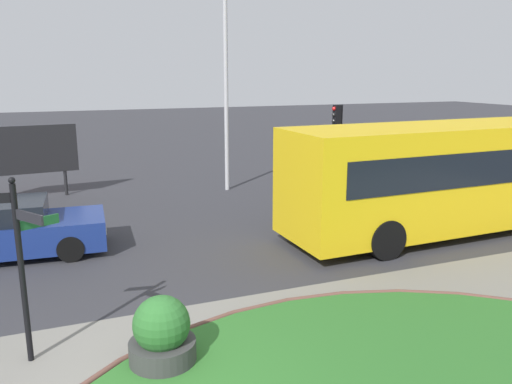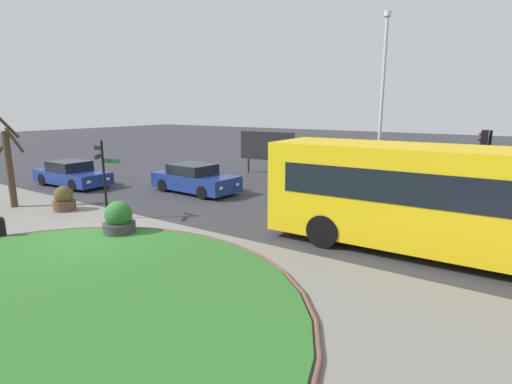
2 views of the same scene
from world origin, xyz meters
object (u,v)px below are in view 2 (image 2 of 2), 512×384
(planter_kerbside, at_px, (119,220))
(street_tree_bare, at_px, (10,164))
(bus_yellow, at_px, (456,200))
(traffic_light_near, at_px, (485,151))
(signpost_directional, at_px, (104,173))
(lamppost_tall, at_px, (382,99))
(billboard_left, at_px, (267,147))
(planter_near_signpost, at_px, (64,200))
(car_near_lane, at_px, (72,174))
(bollard_foreground, at_px, (1,227))
(car_far_lane, at_px, (195,179))

(planter_kerbside, height_order, street_tree_bare, street_tree_bare)
(bus_yellow, bearing_deg, traffic_light_near, 87.84)
(signpost_directional, xyz_separation_m, lamppost_tall, (6.80, 10.57, 2.72))
(billboard_left, bearing_deg, planter_near_signpost, -105.26)
(signpost_directional, height_order, billboard_left, signpost_directional)
(lamppost_tall, relative_size, planter_near_signpost, 8.19)
(signpost_directional, xyz_separation_m, planter_kerbside, (1.89, -0.90, -1.25))
(traffic_light_near, relative_size, planter_kerbside, 2.79)
(planter_kerbside, bearing_deg, car_near_lane, 156.74)
(car_near_lane, bearing_deg, street_tree_bare, -60.36)
(bollard_foreground, bearing_deg, traffic_light_near, 47.22)
(signpost_directional, relative_size, billboard_left, 0.81)
(car_far_lane, relative_size, planter_kerbside, 3.96)
(car_far_lane, bearing_deg, bollard_foreground, -88.67)
(car_near_lane, relative_size, lamppost_tall, 0.54)
(planter_kerbside, bearing_deg, bus_yellow, 23.05)
(traffic_light_near, height_order, billboard_left, traffic_light_near)
(car_near_lane, xyz_separation_m, lamppost_tall, (13.93, 7.59, 3.87))
(signpost_directional, bearing_deg, billboard_left, 91.99)
(car_near_lane, bearing_deg, billboard_left, 52.38)
(car_far_lane, bearing_deg, billboard_left, 92.00)
(signpost_directional, height_order, street_tree_bare, street_tree_bare)
(street_tree_bare, bearing_deg, planter_near_signpost, 20.64)
(bus_yellow, relative_size, car_near_lane, 2.31)
(bus_yellow, relative_size, planter_near_signpost, 10.32)
(bus_yellow, bearing_deg, car_far_lane, 167.26)
(traffic_light_near, height_order, street_tree_bare, street_tree_bare)
(lamppost_tall, relative_size, billboard_left, 2.28)
(bollard_foreground, relative_size, lamppost_tall, 0.09)
(signpost_directional, height_order, bollard_foreground, signpost_directional)
(signpost_directional, height_order, car_near_lane, signpost_directional)
(bus_yellow, xyz_separation_m, traffic_light_near, (0.08, 6.91, 0.71))
(car_far_lane, distance_m, street_tree_bare, 7.81)
(bus_yellow, relative_size, lamppost_tall, 1.26)
(bus_yellow, relative_size, street_tree_bare, 2.80)
(signpost_directional, distance_m, car_far_lane, 5.58)
(lamppost_tall, bearing_deg, traffic_light_near, -7.29)
(lamppost_tall, height_order, street_tree_bare, lamppost_tall)
(car_far_lane, height_order, lamppost_tall, lamppost_tall)
(car_far_lane, bearing_deg, signpost_directional, -80.32)
(car_far_lane, height_order, planter_kerbside, car_far_lane)
(car_near_lane, xyz_separation_m, planter_kerbside, (9.02, -3.88, -0.10))
(planter_near_signpost, height_order, planter_kerbside, planter_kerbside)
(signpost_directional, relative_size, bollard_foreground, 4.08)
(billboard_left, relative_size, street_tree_bare, 0.98)
(signpost_directional, distance_m, street_tree_bare, 4.94)
(street_tree_bare, bearing_deg, planter_kerbside, 1.00)
(bus_yellow, height_order, street_tree_bare, street_tree_bare)
(bollard_foreground, relative_size, street_tree_bare, 0.19)
(planter_kerbside, bearing_deg, street_tree_bare, -179.00)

